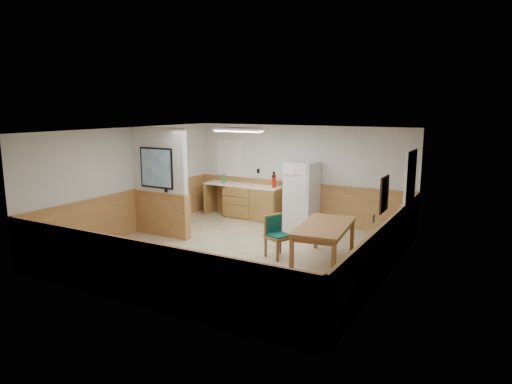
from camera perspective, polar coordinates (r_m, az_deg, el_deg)
The scene contains 20 objects.
ground at distance 9.53m, azimuth -2.06°, elevation -7.50°, with size 6.00×6.00×0.00m, color tan.
ceiling at distance 9.07m, azimuth -2.17°, elevation 7.68°, with size 6.00×6.00×0.02m, color white.
back_wall at distance 11.85m, azimuth 5.41°, elevation 2.25°, with size 6.00×0.02×2.50m, color silver.
right_wall at distance 8.11m, azimuth 16.35°, elevation -2.01°, with size 0.02×6.00×2.50m, color silver.
left_wall at distance 11.05m, azimuth -15.55°, elevation 1.31°, with size 0.02×6.00×2.50m, color silver.
wainscot_back at distance 11.97m, azimuth 5.31°, elevation -1.31°, with size 6.00×0.04×1.00m, color #B58948.
wainscot_right at distance 8.31m, azimuth 15.94°, elevation -7.05°, with size 0.04×6.00×1.00m, color #B58948.
wainscot_left at distance 11.18m, azimuth -15.29°, elevation -2.50°, with size 0.04×6.00×1.00m, color #B58948.
partition_wall at distance 10.69m, azimuth -11.94°, elevation 1.06°, with size 1.50×0.20×2.50m.
kitchen_counter at distance 12.24m, azimuth -0.44°, elevation -1.18°, with size 2.20×0.61×1.00m.
exterior_door at distance 9.99m, azimuth 18.54°, elevation -0.98°, with size 0.07×1.02×2.15m.
kitchen_window at distance 12.77m, azimuth -3.28°, elevation 4.24°, with size 0.80×0.04×1.00m.
wall_painting at distance 7.77m, azimuth 15.72°, elevation -0.25°, with size 0.04×0.50×0.60m.
fluorescent_fixture at distance 10.60m, azimuth -2.23°, elevation 7.81°, with size 1.20×0.30×0.09m.
refrigerator at distance 11.49m, azimuth 5.74°, elevation -0.22°, with size 0.76×0.74×1.63m.
dining_table at distance 8.83m, azimuth 8.54°, elevation -4.64°, with size 1.08×1.86×0.75m.
dining_bench at distance 8.60m, azimuth 15.06°, elevation -7.48°, with size 0.60×1.69×0.45m.
dining_chair at distance 9.13m, azimuth 2.53°, elevation -5.08°, with size 0.71×0.62×0.85m.
fire_extinguisher at distance 11.82m, azimuth 2.24°, elevation 1.45°, with size 0.13×0.13×0.42m.
soap_bottle at distance 12.59m, azimuth -4.03°, elevation 1.73°, with size 0.08×0.08×0.25m, color #1A9340.
Camera 1 is at (4.69, -7.75, 2.96)m, focal length 32.00 mm.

